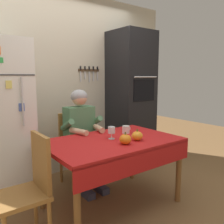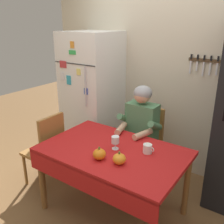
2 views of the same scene
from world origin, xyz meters
name	(u,v)px [view 1 (image 1 of 2)]	position (x,y,z in m)	size (l,w,h in m)	color
ground_plane	(118,208)	(0.00, 0.00, 0.00)	(10.00, 10.00, 0.00)	brown
back_wall_assembly	(64,84)	(0.05, 1.35, 1.30)	(3.70, 0.13, 2.60)	beige
wall_oven	(131,99)	(1.05, 1.00, 1.05)	(0.60, 0.64, 2.10)	black
dining_table	(113,148)	(0.00, 0.08, 0.66)	(1.40, 0.90, 0.74)	brown
chair_behind_person	(75,144)	(-0.03, 0.87, 0.51)	(0.40, 0.40, 0.93)	#9E6B33
seated_person	(82,130)	(-0.03, 0.68, 0.74)	(0.47, 0.55, 1.25)	#38384C
chair_left_side	(30,185)	(-0.90, 0.04, 0.51)	(0.40, 0.40, 0.93)	#9E6B33
coffee_mug	(126,129)	(0.31, 0.23, 0.78)	(0.11, 0.09, 0.09)	white
wine_glass	(112,131)	(0.01, 0.12, 0.83)	(0.08, 0.08, 0.13)	white
pumpkin_large	(137,136)	(0.19, -0.08, 0.79)	(0.12, 0.12, 0.12)	orange
pumpkin_medium	(125,139)	(0.00, -0.12, 0.79)	(0.12, 0.12, 0.12)	orange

